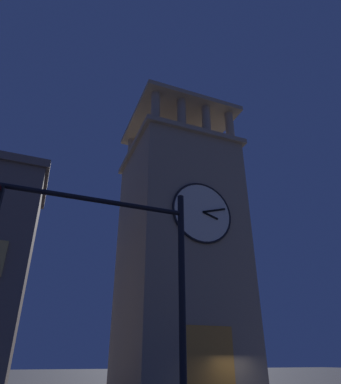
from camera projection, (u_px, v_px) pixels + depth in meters
clocktower at (179, 252)px, 25.35m from camera, size 8.38×8.62×24.45m
traffic_signal_near at (124, 266)px, 7.52m from camera, size 4.45×0.41×6.04m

